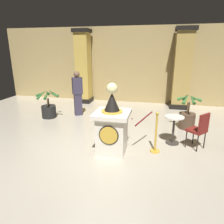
{
  "coord_description": "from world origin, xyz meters",
  "views": [
    {
      "loc": [
        1.27,
        -4.31,
        2.46
      ],
      "look_at": [
        0.23,
        0.23,
        1.03
      ],
      "focal_mm": 33.0,
      "sensor_mm": 36.0,
      "label": 1
    }
  ],
  "objects_px": {
    "cafe_chair_red": "(200,128)",
    "cafe_table": "(174,126)",
    "potted_palm_left": "(49,108)",
    "bystander_guest": "(78,92)",
    "stanchion_near": "(156,138)",
    "pedestal_clock": "(112,127)",
    "potted_palm_right": "(187,117)",
    "stanchion_far": "(111,125)"
  },
  "relations": [
    {
      "from": "cafe_chair_red",
      "to": "cafe_table",
      "type": "bearing_deg",
      "value": 161.85
    },
    {
      "from": "potted_palm_left",
      "to": "bystander_guest",
      "type": "relative_size",
      "value": 0.65
    },
    {
      "from": "stanchion_near",
      "to": "potted_palm_left",
      "type": "xyz_separation_m",
      "value": [
        -3.94,
        1.86,
        -0.02
      ]
    },
    {
      "from": "pedestal_clock",
      "to": "cafe_chair_red",
      "type": "distance_m",
      "value": 2.2
    },
    {
      "from": "pedestal_clock",
      "to": "potted_palm_left",
      "type": "distance_m",
      "value": 3.58
    },
    {
      "from": "stanchion_near",
      "to": "potted_palm_left",
      "type": "bearing_deg",
      "value": 154.71
    },
    {
      "from": "pedestal_clock",
      "to": "potted_palm_right",
      "type": "xyz_separation_m",
      "value": [
        1.99,
        2.09,
        -0.29
      ]
    },
    {
      "from": "cafe_table",
      "to": "stanchion_far",
      "type": "bearing_deg",
      "value": 176.75
    },
    {
      "from": "stanchion_far",
      "to": "potted_palm_left",
      "type": "xyz_separation_m",
      "value": [
        -2.66,
        1.16,
        0.0
      ]
    },
    {
      "from": "potted_palm_right",
      "to": "stanchion_near",
      "type": "bearing_deg",
      "value": -116.78
    },
    {
      "from": "stanchion_near",
      "to": "bystander_guest",
      "type": "distance_m",
      "value": 3.85
    },
    {
      "from": "pedestal_clock",
      "to": "stanchion_far",
      "type": "distance_m",
      "value": 1.0
    },
    {
      "from": "stanchion_far",
      "to": "cafe_table",
      "type": "xyz_separation_m",
      "value": [
        1.73,
        -0.1,
        0.14
      ]
    },
    {
      "from": "cafe_chair_red",
      "to": "stanchion_far",
      "type": "bearing_deg",
      "value": 172.74
    },
    {
      "from": "pedestal_clock",
      "to": "bystander_guest",
      "type": "bearing_deg",
      "value": 126.52
    },
    {
      "from": "potted_palm_left",
      "to": "cafe_chair_red",
      "type": "xyz_separation_m",
      "value": [
        5.0,
        -1.46,
        0.22
      ]
    },
    {
      "from": "pedestal_clock",
      "to": "cafe_chair_red",
      "type": "height_order",
      "value": "pedestal_clock"
    },
    {
      "from": "cafe_table",
      "to": "pedestal_clock",
      "type": "bearing_deg",
      "value": -151.09
    },
    {
      "from": "stanchion_near",
      "to": "cafe_chair_red",
      "type": "bearing_deg",
      "value": 21.02
    },
    {
      "from": "pedestal_clock",
      "to": "cafe_table",
      "type": "bearing_deg",
      "value": 28.91
    },
    {
      "from": "pedestal_clock",
      "to": "stanchion_far",
      "type": "relative_size",
      "value": 1.73
    },
    {
      "from": "cafe_table",
      "to": "potted_palm_right",
      "type": "bearing_deg",
      "value": 68.61
    },
    {
      "from": "bystander_guest",
      "to": "cafe_table",
      "type": "bearing_deg",
      "value": -27.39
    },
    {
      "from": "stanchion_near",
      "to": "potted_palm_right",
      "type": "distance_m",
      "value": 2.09
    },
    {
      "from": "pedestal_clock",
      "to": "bystander_guest",
      "type": "distance_m",
      "value": 3.25
    },
    {
      "from": "stanchion_far",
      "to": "potted_palm_right",
      "type": "height_order",
      "value": "potted_palm_right"
    },
    {
      "from": "stanchion_far",
      "to": "cafe_chair_red",
      "type": "relative_size",
      "value": 1.04
    },
    {
      "from": "cafe_chair_red",
      "to": "stanchion_near",
      "type": "bearing_deg",
      "value": -158.98
    },
    {
      "from": "potted_palm_left",
      "to": "potted_palm_right",
      "type": "height_order",
      "value": "potted_palm_right"
    },
    {
      "from": "stanchion_near",
      "to": "cafe_table",
      "type": "height_order",
      "value": "stanchion_near"
    },
    {
      "from": "bystander_guest",
      "to": "cafe_table",
      "type": "height_order",
      "value": "bystander_guest"
    },
    {
      "from": "potted_palm_right",
      "to": "cafe_table",
      "type": "bearing_deg",
      "value": -111.39
    },
    {
      "from": "potted_palm_left",
      "to": "potted_palm_right",
      "type": "bearing_deg",
      "value": 0.0
    },
    {
      "from": "pedestal_clock",
      "to": "cafe_chair_red",
      "type": "bearing_deg",
      "value": 16.61
    },
    {
      "from": "stanchion_near",
      "to": "stanchion_far",
      "type": "relative_size",
      "value": 1.04
    },
    {
      "from": "stanchion_far",
      "to": "cafe_table",
      "type": "bearing_deg",
      "value": -3.25
    },
    {
      "from": "stanchion_far",
      "to": "potted_palm_right",
      "type": "xyz_separation_m",
      "value": [
        2.22,
        1.16,
        0.02
      ]
    },
    {
      "from": "bystander_guest",
      "to": "stanchion_near",
      "type": "bearing_deg",
      "value": -38.63
    },
    {
      "from": "pedestal_clock",
      "to": "stanchion_near",
      "type": "bearing_deg",
      "value": 11.97
    },
    {
      "from": "potted_palm_left",
      "to": "potted_palm_right",
      "type": "distance_m",
      "value": 4.88
    },
    {
      "from": "potted_palm_right",
      "to": "bystander_guest",
      "type": "distance_m",
      "value": 3.99
    },
    {
      "from": "stanchion_far",
      "to": "potted_palm_left",
      "type": "height_order",
      "value": "potted_palm_left"
    }
  ]
}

